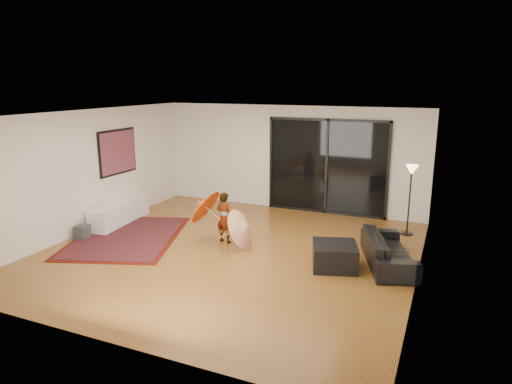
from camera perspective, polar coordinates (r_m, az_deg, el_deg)
The scene contains 17 objects.
floor at distance 9.12m, azimuth -3.28°, elevation -7.51°, with size 7.00×7.00×0.00m, color #A86B2E.
ceiling at distance 8.52m, azimuth -3.53°, elevation 9.68°, with size 7.00×7.00×0.00m, color white.
wall_back at distance 11.89m, azimuth 4.23°, elevation 4.25°, with size 7.00×7.00×0.00m, color silver.
wall_front at distance 5.94m, azimuth -18.88°, elevation -6.19°, with size 7.00×7.00×0.00m, color silver.
wall_left at distance 10.73m, azimuth -20.34°, elevation 2.40°, with size 7.00×7.00×0.00m, color silver.
wall_right at distance 7.83m, azimuth 20.13°, elevation -1.53°, with size 7.00×7.00×0.00m, color silver.
sliding_door at distance 11.60m, azimuth 8.84°, elevation 3.13°, with size 3.06×0.07×2.40m.
painting at distance 11.39m, azimuth -16.88°, elevation 4.81°, with size 0.04×1.28×1.08m.
media_console at distance 11.29m, azimuth -16.66°, elevation -2.48°, with size 0.47×1.87×0.52m, color white.
speaker at distance 10.47m, azimuth -20.90°, elevation -4.72°, with size 0.26×0.26×0.30m, color #424244.
persian_rug at distance 10.32m, azimuth -15.84°, elevation -5.41°, with size 3.00×3.52×0.02m.
sofa at distance 8.78m, azimuth 16.22°, elevation -6.97°, with size 1.90×0.74×0.56m, color black.
ottoman at distance 8.44m, azimuth 9.80°, elevation -7.86°, with size 0.78×0.78×0.45m, color black.
floor_lamp at distance 10.37m, azimuth 18.81°, elevation 1.43°, with size 0.27×0.27×1.55m.
child at distance 9.50m, azimuth -3.95°, elevation -3.19°, with size 0.39×0.26×1.08m, color #999999.
parasol_orange at distance 9.66m, azimuth -7.01°, elevation -1.77°, with size 0.62×0.84×0.88m.
parasol_white at distance 9.13m, azimuth -1.02°, elevation -4.09°, with size 0.54×0.85×0.92m.
Camera 1 is at (3.85, -7.58, 3.29)m, focal length 32.00 mm.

